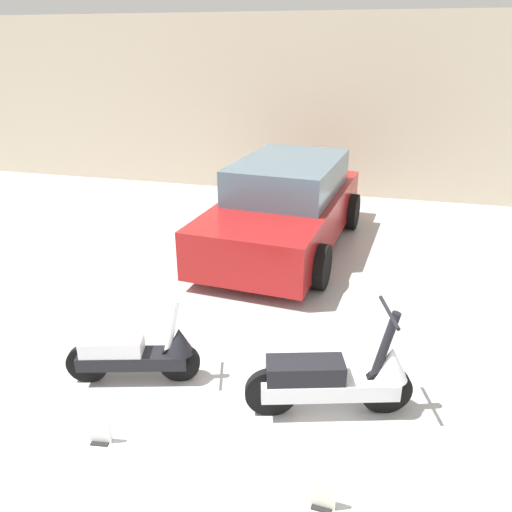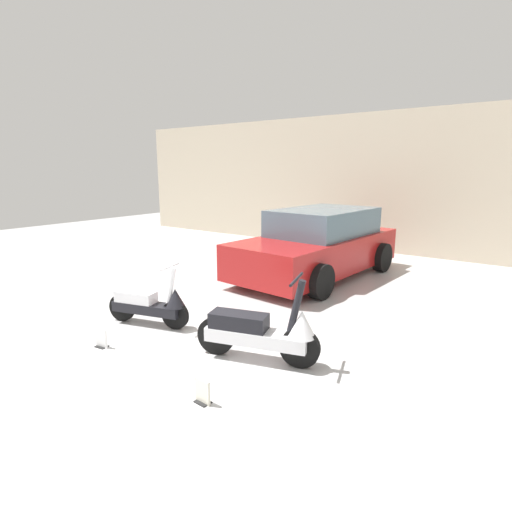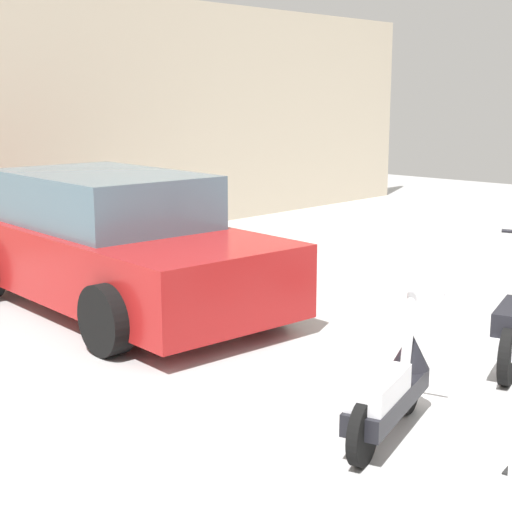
# 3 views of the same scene
# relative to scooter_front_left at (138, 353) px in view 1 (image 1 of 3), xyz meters

# --- Properties ---
(ground_plane) EXTENTS (28.00, 28.00, 0.00)m
(ground_plane) POSITION_rel_scooter_front_left_xyz_m (1.30, -0.94, -0.35)
(ground_plane) COLOR #B2B2B2
(wall_back) EXTENTS (19.60, 0.12, 3.93)m
(wall_back) POSITION_rel_scooter_front_left_xyz_m (1.30, 7.67, 1.62)
(wall_back) COLOR beige
(wall_back) RESTS_ON ground_plane
(scooter_front_left) EXTENTS (1.36, 0.64, 0.97)m
(scooter_front_left) POSITION_rel_scooter_front_left_xyz_m (0.00, 0.00, 0.00)
(scooter_front_left) COLOR black
(scooter_front_left) RESTS_ON ground_plane
(scooter_front_right) EXTENTS (1.56, 0.75, 1.12)m
(scooter_front_right) POSITION_rel_scooter_front_left_xyz_m (2.05, 0.02, 0.05)
(scooter_front_right) COLOR black
(scooter_front_right) RESTS_ON ground_plane
(car_rear_left) EXTENTS (2.41, 4.53, 1.49)m
(car_rear_left) POSITION_rel_scooter_front_left_xyz_m (0.70, 4.17, 0.37)
(car_rear_left) COLOR maroon
(car_rear_left) RESTS_ON ground_plane
(placard_near_left_scooter) EXTENTS (0.20, 0.14, 0.26)m
(placard_near_left_scooter) POSITION_rel_scooter_front_left_xyz_m (0.06, -0.91, -0.23)
(placard_near_left_scooter) COLOR black
(placard_near_left_scooter) RESTS_ON ground_plane
(placard_near_right_scooter) EXTENTS (0.20, 0.13, 0.26)m
(placard_near_right_scooter) POSITION_rel_scooter_front_left_xyz_m (2.08, -1.09, -0.23)
(placard_near_right_scooter) COLOR black
(placard_near_right_scooter) RESTS_ON ground_plane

